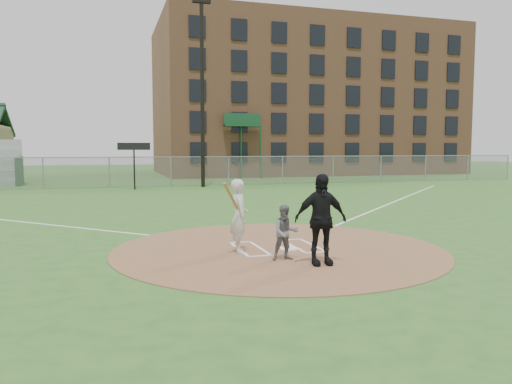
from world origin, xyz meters
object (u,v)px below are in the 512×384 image
object	(u,v)px
catcher	(286,233)
home_plate	(288,249)
batter_at_plate	(239,216)
umpire	(321,219)

from	to	relation	value
catcher	home_plate	bearing A→B (deg)	70.14
home_plate	batter_at_plate	bearing A→B (deg)	179.42
catcher	umpire	xyz separation A→B (m)	(0.57, -0.65, 0.37)
home_plate	umpire	world-z (taller)	umpire
catcher	batter_at_plate	distance (m)	1.40
umpire	batter_at_plate	bearing A→B (deg)	132.02
home_plate	umpire	distance (m)	2.02
home_plate	batter_at_plate	xyz separation A→B (m)	(-1.29, 0.01, 0.89)
home_plate	batter_at_plate	world-z (taller)	batter_at_plate
home_plate	batter_at_plate	size ratio (longest dim) A/B	0.27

